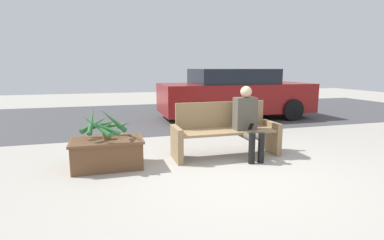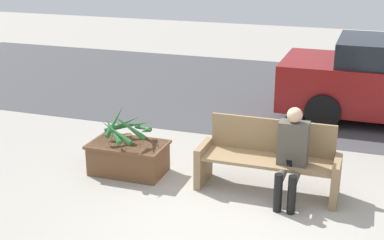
# 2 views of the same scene
# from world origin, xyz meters

# --- Properties ---
(ground_plane) EXTENTS (30.00, 30.00, 0.00)m
(ground_plane) POSITION_xyz_m (0.00, 0.00, 0.00)
(ground_plane) COLOR #9E998E
(road_surface) EXTENTS (20.00, 6.00, 0.01)m
(road_surface) POSITION_xyz_m (0.00, 5.65, 0.00)
(road_surface) COLOR #424244
(road_surface) RESTS_ON ground_plane
(bench) EXTENTS (1.83, 0.57, 0.92)m
(bench) POSITION_xyz_m (0.22, 0.91, 0.43)
(bench) COLOR #8C704C
(bench) RESTS_ON ground_plane
(person_seated) EXTENTS (0.37, 0.61, 1.21)m
(person_seated) POSITION_xyz_m (0.54, 0.70, 0.65)
(person_seated) COLOR #4C473D
(person_seated) RESTS_ON ground_plane
(planter_box) EXTENTS (1.07, 0.65, 0.45)m
(planter_box) POSITION_xyz_m (-1.74, 0.80, 0.24)
(planter_box) COLOR brown
(planter_box) RESTS_ON ground_plane
(potted_plant) EXTENTS (0.79, 0.77, 0.51)m
(potted_plant) POSITION_xyz_m (-1.75, 0.81, 0.67)
(potted_plant) COLOR brown
(potted_plant) RESTS_ON planter_box
(parked_car) EXTENTS (4.50, 1.98, 1.48)m
(parked_car) POSITION_xyz_m (2.01, 4.48, 0.74)
(parked_car) COLOR maroon
(parked_car) RESTS_ON ground_plane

